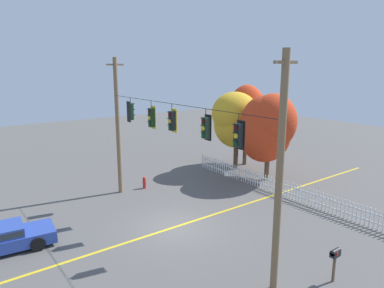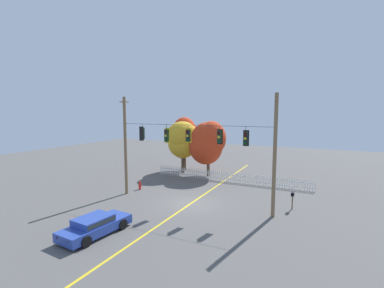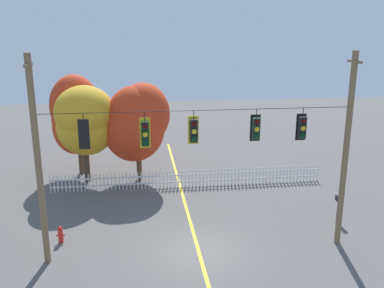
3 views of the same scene
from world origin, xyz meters
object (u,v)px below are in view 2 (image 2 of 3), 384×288
at_px(autumn_oak_far_east, 207,142).
at_px(fire_hydrant, 140,185).
at_px(traffic_signal_northbound_primary, 219,137).
at_px(parked_car, 95,225).
at_px(roadside_mailbox, 293,195).
at_px(autumn_maple_near_fence, 183,139).
at_px(autumn_maple_mid, 183,139).
at_px(traffic_signal_westbound_side, 167,135).
at_px(traffic_signal_northbound_secondary, 188,136).
at_px(traffic_signal_southbound_primary, 142,133).
at_px(traffic_signal_eastbound_side, 246,138).

distance_m(autumn_oak_far_east, fire_hydrant, 9.35).
distance_m(traffic_signal_northbound_primary, parked_car, 10.33).
distance_m(parked_car, roadside_mailbox, 14.07).
bearing_deg(autumn_maple_near_fence, parked_car, -78.41).
distance_m(autumn_maple_mid, autumn_oak_far_east, 3.20).
xyz_separation_m(traffic_signal_westbound_side, parked_car, (-0.50, -7.57, -4.80)).
bearing_deg(traffic_signal_westbound_side, traffic_signal_northbound_secondary, -0.02).
height_order(traffic_signal_westbound_side, autumn_maple_near_fence, autumn_maple_near_fence).
distance_m(traffic_signal_southbound_primary, autumn_maple_mid, 9.75).
xyz_separation_m(autumn_oak_far_east, fire_hydrant, (-3.60, -7.90, -3.46)).
relative_size(traffic_signal_westbound_side, parked_car, 0.33).
xyz_separation_m(parked_car, fire_hydrant, (-3.45, 9.18, -0.21)).
relative_size(traffic_signal_northbound_secondary, roadside_mailbox, 1.04).
relative_size(traffic_signal_northbound_primary, parked_car, 0.30).
bearing_deg(traffic_signal_eastbound_side, autumn_maple_mid, 136.52).
relative_size(traffic_signal_eastbound_side, autumn_maple_mid, 0.23).
xyz_separation_m(traffic_signal_northbound_primary, autumn_maple_mid, (-8.10, 9.56, -1.39)).
xyz_separation_m(autumn_maple_near_fence, parked_car, (3.89, -18.96, -3.35)).
height_order(autumn_oak_far_east, roadside_mailbox, autumn_oak_far_east).
distance_m(traffic_signal_westbound_side, parked_car, 8.98).
xyz_separation_m(traffic_signal_westbound_side, fire_hydrant, (-3.95, 1.60, -5.00)).
relative_size(traffic_signal_northbound_primary, autumn_maple_near_fence, 0.21).
distance_m(traffic_signal_westbound_side, traffic_signal_northbound_secondary, 1.96).
distance_m(autumn_maple_near_fence, autumn_maple_mid, 2.02).
height_order(traffic_signal_eastbound_side, autumn_maple_mid, traffic_signal_eastbound_side).
bearing_deg(autumn_maple_near_fence, traffic_signal_northbound_secondary, -60.86).
xyz_separation_m(traffic_signal_northbound_secondary, autumn_oak_far_east, (-2.31, 9.50, -1.61)).
relative_size(traffic_signal_northbound_secondary, traffic_signal_northbound_primary, 1.02).
distance_m(traffic_signal_northbound_secondary, roadside_mailbox, 9.10).
bearing_deg(autumn_oak_far_east, autumn_maple_near_fence, 154.97).
xyz_separation_m(traffic_signal_eastbound_side, autumn_maple_mid, (-10.08, 9.56, -1.37)).
height_order(traffic_signal_southbound_primary, traffic_signal_westbound_side, same).
xyz_separation_m(traffic_signal_eastbound_side, fire_hydrant, (-10.48, 1.60, -5.06)).
xyz_separation_m(traffic_signal_westbound_side, traffic_signal_northbound_primary, (4.55, -0.00, 0.08)).
height_order(traffic_signal_northbound_primary, autumn_maple_mid, traffic_signal_northbound_primary).
height_order(autumn_maple_mid, roadside_mailbox, autumn_maple_mid).
bearing_deg(fire_hydrant, roadside_mailbox, 2.39).
height_order(autumn_maple_near_fence, parked_car, autumn_maple_near_fence).
relative_size(traffic_signal_northbound_secondary, traffic_signal_eastbound_side, 1.00).
bearing_deg(traffic_signal_westbound_side, fire_hydrant, 157.92).
distance_m(traffic_signal_northbound_secondary, traffic_signal_eastbound_side, 4.57).
relative_size(traffic_signal_southbound_primary, autumn_oak_far_east, 0.22).
bearing_deg(fire_hydrant, traffic_signal_eastbound_side, -8.69).
relative_size(autumn_oak_far_east, parked_car, 1.38).
distance_m(traffic_signal_southbound_primary, traffic_signal_northbound_secondary, 4.33).
height_order(traffic_signal_northbound_secondary, parked_car, traffic_signal_northbound_secondary).
height_order(traffic_signal_northbound_primary, traffic_signal_eastbound_side, same).
bearing_deg(fire_hydrant, autumn_maple_mid, 87.08).
height_order(traffic_signal_westbound_side, traffic_signal_northbound_primary, same).
xyz_separation_m(autumn_oak_far_east, parked_car, (-0.15, -17.08, -3.25)).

